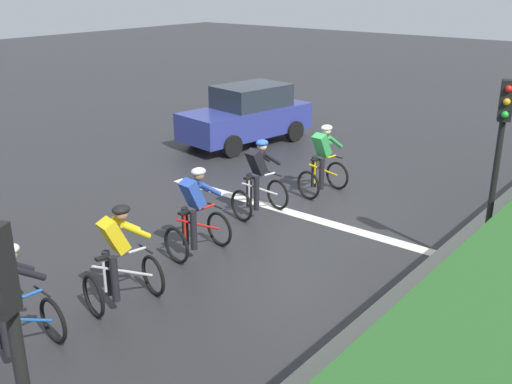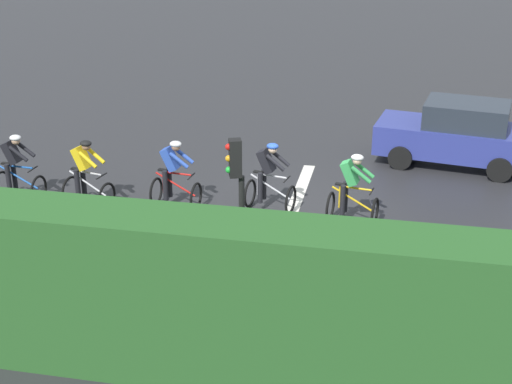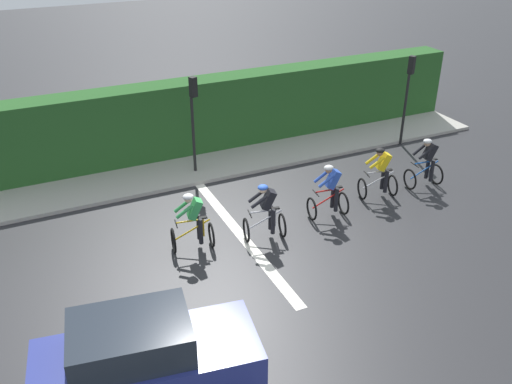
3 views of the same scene
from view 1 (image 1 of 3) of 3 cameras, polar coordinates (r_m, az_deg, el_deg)
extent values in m
plane|color=#28282B|center=(12.98, 3.47, -1.92)|extent=(80.00, 80.00, 0.00)
cube|color=#ADA89E|center=(9.47, 20.42, -11.72)|extent=(2.80, 19.18, 0.12)
cube|color=silver|center=(12.95, 3.37, -1.95)|extent=(7.00, 0.30, 0.01)
torus|color=black|center=(8.90, -18.87, -11.58)|extent=(0.68, 0.11, 0.68)
cylinder|color=#1E59B2|center=(8.60, -22.06, -11.26)|extent=(0.12, 0.99, 0.51)
cylinder|color=#1E59B2|center=(8.49, -21.99, -9.55)|extent=(0.10, 0.72, 0.04)
cylinder|color=black|center=(8.62, -19.83, -8.96)|extent=(0.42, 0.06, 0.03)
cube|color=black|center=(8.28, -23.25, -7.79)|extent=(0.33, 0.43, 0.57)
sphere|color=tan|center=(8.20, -22.58, -5.55)|extent=(0.20, 0.20, 0.20)
ellipsoid|color=silver|center=(8.17, -22.65, -5.11)|extent=(0.26, 0.30, 0.14)
cylinder|color=black|center=(8.45, -22.94, -12.13)|extent=(0.12, 0.12, 0.74)
cylinder|color=black|center=(8.49, -22.02, -6.52)|extent=(0.13, 0.48, 0.37)
cylinder|color=black|center=(8.22, -21.03, -7.25)|extent=(0.13, 0.48, 0.37)
torus|color=black|center=(9.73, -9.83, -7.89)|extent=(0.68, 0.20, 0.68)
torus|color=black|center=(9.34, -15.31, -9.60)|extent=(0.68, 0.20, 0.68)
cylinder|color=silver|center=(9.41, -12.62, -7.40)|extent=(0.25, 0.98, 0.51)
cylinder|color=silver|center=(9.28, -14.32, -7.77)|extent=(0.04, 0.04, 0.55)
cylinder|color=silver|center=(9.30, -12.47, -5.81)|extent=(0.19, 0.71, 0.04)
cube|color=black|center=(9.15, -14.48, -6.13)|extent=(0.14, 0.24, 0.04)
cylinder|color=black|center=(9.46, -10.54, -5.38)|extent=(0.42, 0.12, 0.03)
cube|color=yellow|center=(9.10, -13.48, -4.10)|extent=(0.38, 0.46, 0.57)
sphere|color=#9E7051|center=(9.04, -12.78, -2.07)|extent=(0.20, 0.20, 0.20)
ellipsoid|color=black|center=(9.02, -12.81, -1.66)|extent=(0.29, 0.32, 0.14)
cylinder|color=black|center=(9.43, -14.06, -7.56)|extent=(0.12, 0.12, 0.74)
cylinder|color=black|center=(9.24, -13.39, -8.12)|extent=(0.12, 0.12, 0.74)
cylinder|color=yellow|center=(9.33, -12.39, -3.05)|extent=(0.19, 0.49, 0.37)
cylinder|color=yellow|center=(9.06, -11.44, -3.67)|extent=(0.19, 0.49, 0.37)
torus|color=black|center=(11.28, -3.54, -3.56)|extent=(0.68, 0.13, 0.68)
torus|color=black|center=(10.69, -7.63, -5.09)|extent=(0.68, 0.13, 0.68)
cylinder|color=red|center=(10.88, -5.57, -3.10)|extent=(0.15, 0.99, 0.51)
cylinder|color=red|center=(10.69, -6.84, -3.43)|extent=(0.04, 0.04, 0.55)
cylinder|color=red|center=(10.80, -5.41, -1.69)|extent=(0.12, 0.71, 0.04)
cube|color=black|center=(10.58, -6.90, -1.96)|extent=(0.12, 0.23, 0.04)
cylinder|color=black|center=(11.02, -3.99, -1.32)|extent=(0.42, 0.08, 0.03)
cube|color=#2D51B7|center=(10.59, -6.11, -0.17)|extent=(0.34, 0.44, 0.57)
sphere|color=#9E7051|center=(10.58, -5.53, 1.61)|extent=(0.20, 0.20, 0.20)
ellipsoid|color=silver|center=(10.55, -5.54, 1.97)|extent=(0.27, 0.30, 0.14)
cylinder|color=black|center=(10.85, -6.80, -3.31)|extent=(0.12, 0.12, 0.74)
cylinder|color=black|center=(10.68, -6.00, -3.67)|extent=(0.12, 0.12, 0.74)
cylinder|color=#2D51B7|center=(10.86, -5.49, 0.67)|extent=(0.14, 0.48, 0.37)
cylinder|color=#2D51B7|center=(10.62, -4.38, 0.27)|extent=(0.14, 0.48, 0.37)
torus|color=black|center=(13.01, 2.09, -0.25)|extent=(0.68, 0.19, 0.68)
torus|color=black|center=(12.38, -1.39, -1.32)|extent=(0.68, 0.19, 0.68)
cylinder|color=silver|center=(12.60, 0.39, 0.29)|extent=(0.23, 0.98, 0.51)
cylinder|color=silver|center=(12.40, -0.67, 0.09)|extent=(0.04, 0.04, 0.55)
cylinder|color=silver|center=(12.54, 0.57, 1.53)|extent=(0.18, 0.71, 0.04)
cube|color=black|center=(12.31, -0.68, 1.38)|extent=(0.14, 0.23, 0.04)
cylinder|color=black|center=(12.77, 1.78, 1.75)|extent=(0.42, 0.11, 0.03)
cube|color=black|center=(12.34, 0.04, 2.90)|extent=(0.37, 0.46, 0.57)
sphere|color=beige|center=(12.35, 0.58, 4.41)|extent=(0.20, 0.20, 0.20)
ellipsoid|color=#264CB2|center=(12.33, 0.58, 4.72)|extent=(0.29, 0.32, 0.14)
cylinder|color=black|center=(12.57, -0.67, 0.15)|extent=(0.12, 0.12, 0.74)
cylinder|color=black|center=(12.39, 0.05, -0.13)|extent=(0.12, 0.12, 0.74)
cylinder|color=black|center=(12.62, 0.55, 3.54)|extent=(0.18, 0.49, 0.37)
cylinder|color=black|center=(12.39, 1.53, 3.22)|extent=(0.18, 0.49, 0.37)
torus|color=black|center=(14.37, 7.80, 1.57)|extent=(0.68, 0.16, 0.68)
torus|color=black|center=(13.64, 5.05, 0.66)|extent=(0.68, 0.16, 0.68)
cylinder|color=gold|center=(13.92, 6.50, 2.10)|extent=(0.19, 0.98, 0.51)
cylinder|color=gold|center=(13.69, 5.66, 1.94)|extent=(0.04, 0.04, 0.55)
cylinder|color=gold|center=(13.88, 6.68, 3.23)|extent=(0.15, 0.71, 0.04)
cube|color=black|center=(13.60, 5.70, 3.12)|extent=(0.13, 0.23, 0.04)
cylinder|color=black|center=(14.15, 7.62, 3.41)|extent=(0.42, 0.09, 0.03)
cube|color=green|center=(13.67, 6.32, 4.49)|extent=(0.36, 0.45, 0.57)
sphere|color=beige|center=(13.70, 6.79, 5.85)|extent=(0.20, 0.20, 0.20)
ellipsoid|color=silver|center=(13.68, 6.80, 6.13)|extent=(0.28, 0.31, 0.14)
cylinder|color=black|center=(13.85, 5.57, 1.97)|extent=(0.12, 0.12, 0.74)
cylinder|color=black|center=(13.70, 6.31, 1.74)|extent=(0.12, 0.12, 0.74)
cylinder|color=green|center=(13.96, 6.61, 5.04)|extent=(0.16, 0.49, 0.37)
cylinder|color=green|center=(13.77, 7.61, 4.78)|extent=(0.16, 0.49, 0.37)
cube|color=navy|center=(18.15, -1.01, 6.83)|extent=(2.30, 4.31, 0.80)
cube|color=#262D38|center=(18.16, -0.43, 9.20)|extent=(1.80, 2.33, 0.66)
cylinder|color=black|center=(16.83, -2.34, 4.42)|extent=(0.31, 0.67, 0.64)
cylinder|color=black|center=(18.09, -5.79, 5.45)|extent=(0.31, 0.67, 0.64)
cylinder|color=black|center=(18.52, 3.68, 5.85)|extent=(0.31, 0.67, 0.64)
cylinder|color=black|center=(19.67, 0.15, 6.74)|extent=(0.31, 0.67, 0.64)
cube|color=#EAEACC|center=(16.50, -5.06, 5.77)|extent=(0.29, 0.12, 0.16)
cube|color=#EAEACC|center=(17.30, -7.15, 6.36)|extent=(0.29, 0.12, 0.16)
cylinder|color=black|center=(10.65, 21.65, -0.61)|extent=(0.10, 0.10, 2.70)
cube|color=black|center=(10.12, 22.87, 8.08)|extent=(0.26, 0.26, 0.64)
sphere|color=red|center=(9.98, 23.05, 9.08)|extent=(0.11, 0.11, 0.11)
sphere|color=orange|center=(10.01, 22.90, 7.97)|extent=(0.11, 0.11, 0.11)
sphere|color=green|center=(10.05, 22.74, 6.86)|extent=(0.11, 0.11, 0.11)
camera|label=2|loc=(15.13, 77.75, 14.44)|focal=52.96mm
camera|label=3|loc=(24.38, -14.57, 27.70)|focal=38.92mm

